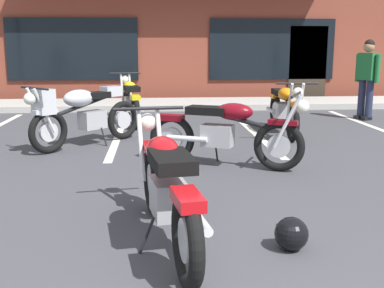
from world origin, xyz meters
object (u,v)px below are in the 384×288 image
object	(u,v)px
motorcycle_blue_standard	(225,131)
helmet_on_pavement	(291,234)
person_in_shorts_foreground	(367,75)
motorcycle_red_sportbike	(82,113)
motorcycle_black_cruiser	(284,108)
motorcycle_foreground_classic	(166,186)
motorcycle_green_cafe_racer	(131,100)

from	to	relation	value
motorcycle_blue_standard	helmet_on_pavement	distance (m)	2.63
motorcycle_blue_standard	person_in_shorts_foreground	size ratio (longest dim) A/B	1.17
motorcycle_red_sportbike	motorcycle_black_cruiser	world-z (taller)	same
motorcycle_foreground_classic	motorcycle_green_cafe_racer	xyz separation A→B (m)	(-0.56, 6.06, 0.00)
motorcycle_red_sportbike	motorcycle_blue_standard	world-z (taller)	same
motorcycle_black_cruiser	motorcycle_blue_standard	world-z (taller)	same
motorcycle_black_cruiser	motorcycle_green_cafe_racer	distance (m)	3.10
motorcycle_black_cruiser	helmet_on_pavement	bearing A→B (deg)	-104.47
motorcycle_blue_standard	helmet_on_pavement	world-z (taller)	motorcycle_blue_standard
motorcycle_foreground_classic	motorcycle_black_cruiser	size ratio (longest dim) A/B	1.00
motorcycle_foreground_classic	motorcycle_green_cafe_racer	size ratio (longest dim) A/B	1.00
motorcycle_red_sportbike	person_in_shorts_foreground	world-z (taller)	person_in_shorts_foreground
motorcycle_green_cafe_racer	helmet_on_pavement	size ratio (longest dim) A/B	8.07
motorcycle_blue_standard	person_in_shorts_foreground	bearing A→B (deg)	46.68
motorcycle_foreground_classic	motorcycle_blue_standard	world-z (taller)	same
motorcycle_black_cruiser	motorcycle_green_cafe_racer	size ratio (longest dim) A/B	1.01
motorcycle_foreground_classic	motorcycle_red_sportbike	distance (m)	3.95
motorcycle_red_sportbike	helmet_on_pavement	distance (m)	4.55
motorcycle_foreground_classic	motorcycle_black_cruiser	world-z (taller)	same
motorcycle_foreground_classic	person_in_shorts_foreground	size ratio (longest dim) A/B	1.25
motorcycle_green_cafe_racer	helmet_on_pavement	xyz separation A→B (m)	(1.50, -6.29, -0.33)
motorcycle_red_sportbike	motorcycle_blue_standard	distance (m)	2.44
motorcycle_red_sportbike	person_in_shorts_foreground	xyz separation A→B (m)	(5.57, 2.38, 0.42)
motorcycle_black_cruiser	person_in_shorts_foreground	distance (m)	2.70
person_in_shorts_foreground	motorcycle_black_cruiser	bearing A→B (deg)	-145.10
motorcycle_green_cafe_racer	helmet_on_pavement	distance (m)	6.47
motorcycle_foreground_classic	helmet_on_pavement	bearing A→B (deg)	-13.74
motorcycle_blue_standard	motorcycle_green_cafe_racer	world-z (taller)	same
motorcycle_red_sportbike	person_in_shorts_foreground	size ratio (longest dim) A/B	0.99
person_in_shorts_foreground	motorcycle_foreground_classic	bearing A→B (deg)	-125.43
motorcycle_blue_standard	motorcycle_green_cafe_racer	bearing A→B (deg)	110.49
motorcycle_red_sportbike	motorcycle_blue_standard	bearing A→B (deg)	-34.62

